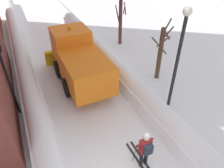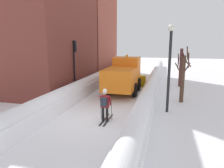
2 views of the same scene
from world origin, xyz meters
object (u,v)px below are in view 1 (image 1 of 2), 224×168
skier (145,148)px  bare_tree_near (161,52)px  street_lamp (180,49)px  bare_tree_mid (120,21)px  traffic_light_pole (2,60)px  plow_truck (79,60)px

skier → bare_tree_near: bare_tree_near is taller
street_lamp → bare_tree_mid: 8.30m
traffic_light_pole → street_lamp: (7.38, -2.93, 0.24)m
skier → street_lamp: street_lamp is taller
bare_tree_near → bare_tree_mid: bearing=88.0°
plow_truck → traffic_light_pole: bearing=-161.3°
skier → traffic_light_pole: bearing=127.5°
plow_truck → bare_tree_mid: 6.16m
traffic_light_pole → bare_tree_mid: bearing=31.1°
bare_tree_mid → bare_tree_near: bearing=-92.0°
skier → traffic_light_pole: 7.16m
plow_truck → traffic_light_pole: 4.31m
skier → bare_tree_near: bearing=49.9°
traffic_light_pole → bare_tree_near: bearing=-3.2°
skier → bare_tree_mid: bare_tree_mid is taller
traffic_light_pole → bare_tree_mid: (8.56, 5.17, -1.14)m
plow_truck → skier: plow_truck is taller
skier → bare_tree_mid: size_ratio=0.50×
street_lamp → bare_tree_mid: street_lamp is taller
bare_tree_near → skier: bearing=-130.1°
bare_tree_near → bare_tree_mid: size_ratio=1.08×
skier → street_lamp: size_ratio=0.35×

